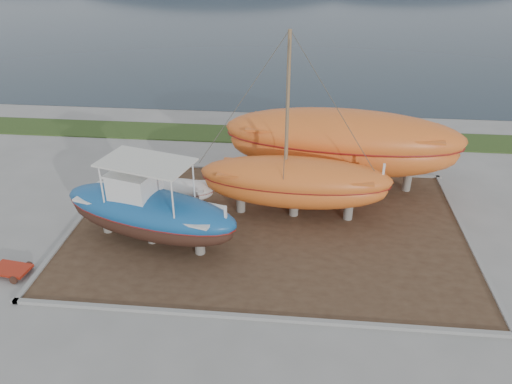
# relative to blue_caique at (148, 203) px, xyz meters

# --- Properties ---
(ground) EXTENTS (140.00, 140.00, 0.00)m
(ground) POSITION_rel_blue_caique_xyz_m (5.06, -2.34, -2.05)
(ground) COLOR gray
(ground) RESTS_ON ground
(dirt_patch) EXTENTS (18.00, 12.00, 0.06)m
(dirt_patch) POSITION_rel_blue_caique_xyz_m (5.06, 1.66, -2.02)
(dirt_patch) COLOR #422D1E
(dirt_patch) RESTS_ON ground
(curb_frame) EXTENTS (18.60, 12.60, 0.15)m
(curb_frame) POSITION_rel_blue_caique_xyz_m (5.06, 1.66, -1.97)
(curb_frame) COLOR gray
(curb_frame) RESTS_ON ground
(grass_strip) EXTENTS (44.00, 3.00, 0.08)m
(grass_strip) POSITION_rel_blue_caique_xyz_m (5.06, 13.16, -2.01)
(grass_strip) COLOR #284219
(grass_strip) RESTS_ON ground
(sea) EXTENTS (260.00, 100.00, 0.04)m
(sea) POSITION_rel_blue_caique_xyz_m (5.06, 67.66, -2.05)
(sea) COLOR #192832
(sea) RESTS_ON ground
(blue_caique) EXTENTS (8.66, 4.72, 3.98)m
(blue_caique) POSITION_rel_blue_caique_xyz_m (0.00, 0.00, 0.00)
(blue_caique) COLOR #185696
(blue_caique) RESTS_ON dirt_patch
(white_dinghy) EXTENTS (4.46, 1.87, 1.32)m
(white_dinghy) POSITION_rel_blue_caique_xyz_m (0.06, 3.32, -1.33)
(white_dinghy) COLOR white
(white_dinghy) RESTS_ON dirt_patch
(orange_sailboat) EXTENTS (9.18, 3.03, 8.80)m
(orange_sailboat) POSITION_rel_blue_caique_xyz_m (6.23, 2.95, 2.41)
(orange_sailboat) COLOR orange
(orange_sailboat) RESTS_ON dirt_patch
(orange_bare_hull) EXTENTS (12.73, 4.82, 4.08)m
(orange_bare_hull) POSITION_rel_blue_caique_xyz_m (8.56, 6.42, 0.05)
(orange_bare_hull) COLOR orange
(orange_bare_hull) RESTS_ON dirt_patch
(red_trailer) EXTENTS (2.37, 1.42, 0.32)m
(red_trailer) POSITION_rel_blue_caique_xyz_m (-5.10, -2.81, -1.89)
(red_trailer) COLOR #B02713
(red_trailer) RESTS_ON ground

